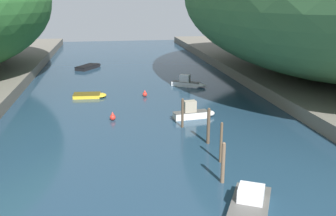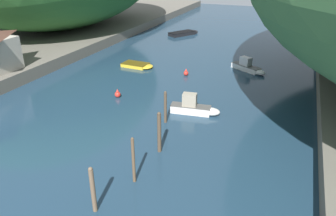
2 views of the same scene
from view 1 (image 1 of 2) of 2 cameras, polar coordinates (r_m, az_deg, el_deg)
The scene contains 12 objects.
water_surface at distance 45.52m, azimuth -4.04°, elevation 1.13°, with size 130.00×130.00×0.00m, color #1E384C.
boat_mid_channel at distance 47.94m, azimuth -11.67°, elevation 1.90°, with size 4.20×2.25×0.46m.
boat_moored_right at distance 38.87m, azimuth 4.04°, elevation -0.73°, with size 4.60×1.67×1.88m.
boat_navy_launch at distance 22.89m, azimuth 12.28°, elevation -14.54°, with size 4.21×5.44×1.38m.
boat_open_rowboat at distance 67.78m, azimuth -11.81°, elevation 6.22°, with size 4.84×6.17×0.62m.
boat_yellow_tender at distance 52.59m, azimuth 3.19°, elevation 3.81°, with size 4.80×3.59×1.65m.
mooring_post_nearest at distance 25.52m, azimuth 8.39°, elevation -8.22°, with size 0.26×0.26×2.94m.
mooring_post_second at distance 28.48m, azimuth 8.09°, elevation -5.20°, with size 0.20×0.20×3.22m.
mooring_post_middle at distance 31.94m, azimuth 6.19°, elevation -2.70°, with size 0.29×0.29×3.20m.
mooring_post_fourth at distance 35.76m, azimuth 2.22°, elevation -0.75°, with size 0.25×0.25×2.89m.
channel_buoy_near at distance 38.54m, azimuth -8.43°, elevation -1.35°, with size 0.60×0.60×0.90m.
channel_buoy_far at distance 47.28m, azimuth -3.55°, elevation 2.15°, with size 0.58×0.58×0.87m.
Camera 1 is at (-4.07, -13.69, 12.11)m, focal length 40.00 mm.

